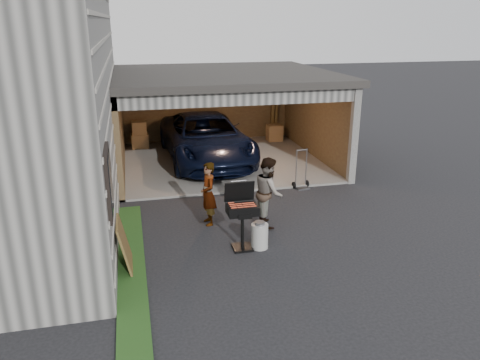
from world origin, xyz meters
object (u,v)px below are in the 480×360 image
Objects in this scene: woman at (208,194)px; man at (268,192)px; bbq_grill at (242,211)px; plywood_panel at (125,245)px; minivan at (206,140)px; propane_tank at (260,236)px; hand_truck at (301,181)px.

man is at bearing 68.89° from woman.
plywood_panel is at bearing -172.06° from bbq_grill.
minivan is 5.47× the size of plywood_panel.
bbq_grill is 0.66m from propane_tank.
minivan reaches higher than propane_tank.
plywood_panel is (-1.84, -1.67, -0.24)m from woman.
man is at bearing -134.68° from hand_truck.
woman is 1.35m from man.
woman is 1.31× the size of hand_truck.
plywood_panel is at bearing -174.60° from propane_tank.
plywood_panel reaches higher than propane_tank.
minivan is at bearing 90.55° from propane_tank.
man is 3.42m from plywood_panel.
plywood_panel is (-2.64, -0.25, 0.22)m from propane_tank.
man is at bearing 49.83° from bbq_grill.
minivan reaches higher than plywood_panel.
minivan is 3.94× the size of bbq_grill.
woman reaches higher than propane_tank.
woman reaches higher than bbq_grill.
woman is 2.50m from plywood_panel.
plywood_panel is at bearing -151.76° from hand_truck.
hand_truck is (4.73, 3.44, -0.27)m from plywood_panel.
hand_truck reaches higher than plywood_panel.
woman is at bearing 42.22° from plywood_panel.
bbq_grill is at bearing 12.41° from woman.
propane_tank is (0.35, -0.07, -0.55)m from bbq_grill.
hand_truck reaches higher than propane_tank.
minivan is 5.23m from man.
woman is at bearing 82.55° from man.
minivan reaches higher than hand_truck.
bbq_grill is 1.39× the size of plywood_panel.
woman reaches higher than plywood_panel.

